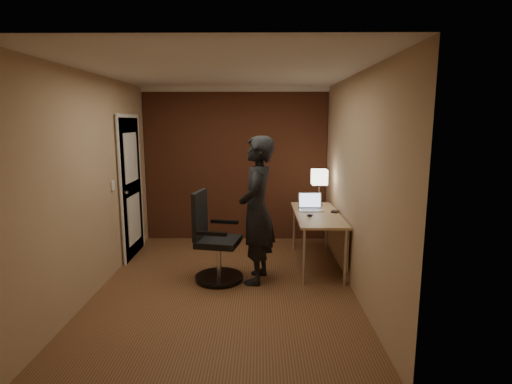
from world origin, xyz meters
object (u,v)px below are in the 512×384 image
wallet (335,212)px  person (257,210)px  laptop (310,205)px  office_chair (213,242)px  desk (322,222)px  mouse (310,215)px  desk_lamp (319,178)px

wallet → person: bearing=-149.7°
laptop → wallet: laptop is taller
office_chair → person: 0.68m
laptop → person: size_ratio=0.19×
wallet → office_chair: bearing=-159.2°
desk → mouse: (-0.19, -0.15, 0.14)m
desk_lamp → mouse: desk_lamp is taller
desk_lamp → person: person is taller
desk → laptop: bearing=120.4°
mouse → wallet: 0.43m
desk_lamp → person: 1.43m
laptop → office_chair: 1.54m
office_chair → person: person is taller
office_chair → mouse: bearing=17.7°
desk_lamp → mouse: bearing=-107.6°
wallet → mouse: bearing=-149.9°
laptop → wallet: bearing=-29.2°
mouse → person: size_ratio=0.06×
desk → wallet: bearing=19.2°
desk_lamp → laptop: size_ratio=1.60×
laptop → mouse: 0.40m
desk_lamp → laptop: 0.48m
desk → desk_lamp: size_ratio=2.80×
office_chair → person: (0.54, -0.01, 0.41)m
laptop → person: 1.10m
desk → mouse: size_ratio=15.00×
desk_lamp → wallet: size_ratio=4.86×
desk → wallet: size_ratio=13.64×
desk → office_chair: 1.53m
wallet → person: person is taller
laptop → office_chair: (-1.29, -0.78, -0.31)m
desk → desk_lamp: (0.02, 0.52, 0.55)m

